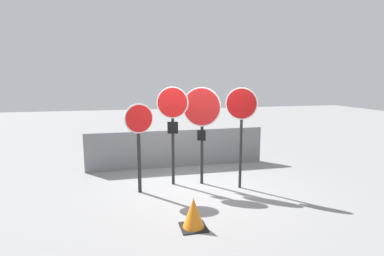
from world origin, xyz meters
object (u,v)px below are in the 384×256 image
Objects in this scene: stop_sign_2 at (202,115)px; traffic_cone_0 at (193,213)px; stop_sign_0 at (139,132)px; stop_sign_3 at (241,114)px; stop_sign_1 at (173,115)px.

stop_sign_2 is 4.39× the size of traffic_cone_0.
stop_sign_0 is 3.77× the size of traffic_cone_0.
stop_sign_3 reaches higher than stop_sign_0.
stop_sign_3 reaches higher than stop_sign_1.
stop_sign_3 is at bearing 47.07° from traffic_cone_0.
traffic_cone_0 is at bearing -81.52° from stop_sign_1.
stop_sign_3 is 2.74m from traffic_cone_0.
stop_sign_1 is at bearing 89.41° from traffic_cone_0.
stop_sign_0 is 1.58m from stop_sign_2.
stop_sign_0 is 0.85× the size of stop_sign_1.
stop_sign_1 reaches higher than stop_sign_2.
stop_sign_3 is (0.83, -0.49, 0.05)m from stop_sign_2.
stop_sign_0 is 0.96m from stop_sign_1.
stop_sign_1 is 2.71m from traffic_cone_0.
traffic_cone_0 is (-1.54, -1.66, -1.54)m from stop_sign_3.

